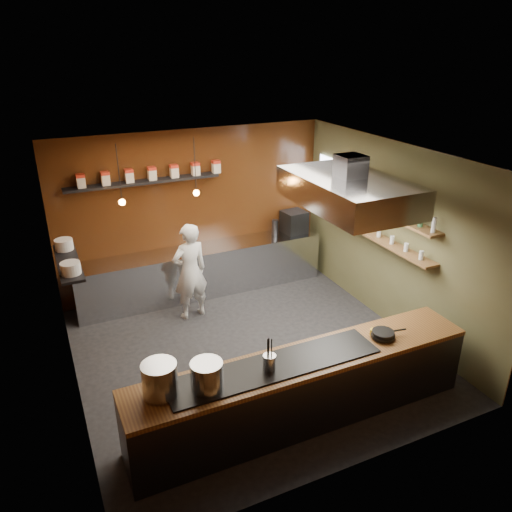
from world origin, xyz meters
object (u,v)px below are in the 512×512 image
stockpot_large (160,379)px  chef (190,272)px  stockpot_small (207,376)px  espresso_machine (294,222)px  extractor_hood (349,191)px

stockpot_large → chef: bearing=66.8°
stockpot_large → stockpot_small: bearing=-15.5°
espresso_machine → chef: bearing=-167.5°
stockpot_small → stockpot_large: bearing=164.5°
extractor_hood → stockpot_small: extractor_hood is taller
stockpot_small → espresso_machine: size_ratio=0.82×
espresso_machine → stockpot_large: bearing=-139.8°
stockpot_large → extractor_hood: bearing=20.5°
espresso_machine → chef: size_ratio=0.25×
extractor_hood → stockpot_small: 3.18m
stockpot_large → stockpot_small: 0.50m
stockpot_large → espresso_machine: 5.23m
espresso_machine → extractor_hood: bearing=-109.0°
stockpot_small → chef: 3.20m
extractor_hood → stockpot_large: (-3.03, -1.13, -1.38)m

